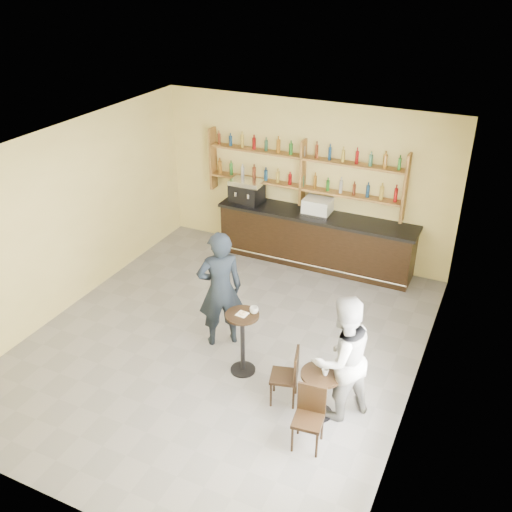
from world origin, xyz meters
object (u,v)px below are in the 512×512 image
at_px(espresso_machine, 247,191).
at_px(chair_south, 308,420).
at_px(cafe_table, 320,394).
at_px(chair_west, 284,376).
at_px(pastry_case, 318,207).
at_px(pedestal_table, 243,343).
at_px(patron_second, 342,358).
at_px(man_main, 220,289).
at_px(bar_counter, 315,239).

height_order(espresso_machine, chair_south, espresso_machine).
relative_size(cafe_table, chair_west, 0.82).
bearing_deg(pastry_case, pedestal_table, -94.30).
xyz_separation_m(pastry_case, chair_south, (1.58, -4.63, -0.82)).
bearing_deg(patron_second, man_main, -69.44).
bearing_deg(man_main, patron_second, 121.97).
xyz_separation_m(espresso_machine, chair_south, (3.11, -4.63, -0.89)).
height_order(bar_counter, espresso_machine, espresso_machine).
height_order(bar_counter, patron_second, patron_second).
height_order(cafe_table, patron_second, patron_second).
height_order(pastry_case, pedestal_table, pastry_case).
relative_size(espresso_machine, chair_south, 0.77).
xyz_separation_m(man_main, patron_second, (2.21, -0.74, -0.07)).
xyz_separation_m(chair_west, chair_south, (0.60, -0.65, 0.00)).
bearing_deg(patron_second, chair_west, -42.43).
bearing_deg(pastry_case, espresso_machine, 172.89).
distance_m(man_main, cafe_table, 2.28).
xyz_separation_m(bar_counter, pastry_case, (0.01, 0.00, 0.71)).
bearing_deg(pedestal_table, man_main, 141.03).
relative_size(bar_counter, cafe_table, 5.67).
height_order(chair_south, patron_second, patron_second).
bearing_deg(espresso_machine, chair_west, -50.89).
xyz_separation_m(man_main, chair_south, (2.05, -1.50, -0.55)).
distance_m(cafe_table, chair_west, 0.56).
relative_size(espresso_machine, pastry_case, 1.19).
bearing_deg(chair_west, pedestal_table, -127.53).
distance_m(chair_west, patron_second, 0.91).
bearing_deg(bar_counter, pedestal_table, -86.99).
bearing_deg(chair_south, pedestal_table, 137.96).
bearing_deg(man_main, chair_west, 109.98).
distance_m(bar_counter, pedestal_table, 3.66).
height_order(bar_counter, pedestal_table, bar_counter).
distance_m(pastry_case, man_main, 3.18).
height_order(bar_counter, cafe_table, bar_counter).
distance_m(bar_counter, pastry_case, 0.71).
height_order(chair_west, chair_south, chair_south).
bearing_deg(cafe_table, chair_west, 174.81).
bearing_deg(chair_west, espresso_machine, -162.95).
xyz_separation_m(pastry_case, patron_second, (1.74, -3.87, -0.33)).
xyz_separation_m(pedestal_table, chair_west, (0.80, -0.33, -0.08)).
bearing_deg(pedestal_table, chair_west, -22.33).
relative_size(chair_west, patron_second, 0.47).
bearing_deg(bar_counter, chair_west, -75.98).
xyz_separation_m(espresso_machine, pedestal_table, (1.71, -3.65, -0.80)).
xyz_separation_m(man_main, cafe_table, (2.00, -0.90, -0.63)).
height_order(pedestal_table, patron_second, patron_second).
relative_size(pastry_case, man_main, 0.28).
relative_size(pastry_case, chair_south, 0.64).
distance_m(pastry_case, cafe_table, 4.41).
relative_size(bar_counter, man_main, 2.03).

